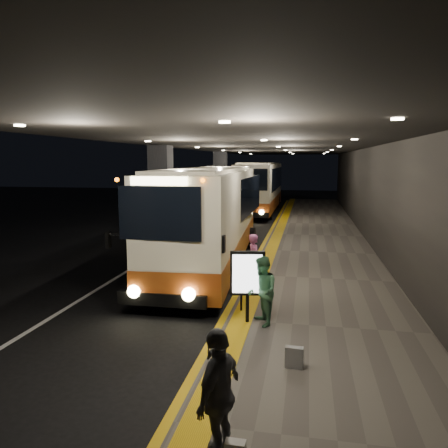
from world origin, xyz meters
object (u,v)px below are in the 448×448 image
(coach_second, at_px, (260,190))
(passenger_waiting_grey, at_px, (219,394))
(bag_polka, at_px, (294,357))
(passenger_boarding, at_px, (254,260))
(passenger_waiting_green, at_px, (262,291))
(stanchion_post, at_px, (241,291))
(coach_main, at_px, (211,221))
(info_sign, at_px, (248,275))

(coach_second, relative_size, passenger_waiting_grey, 6.76)
(coach_second, bearing_deg, bag_polka, -82.44)
(coach_second, bearing_deg, passenger_waiting_grey, -84.91)
(passenger_boarding, bearing_deg, passenger_waiting_green, 167.77)
(passenger_waiting_grey, xyz_separation_m, stanchion_post, (-0.53, 5.33, -0.34))
(coach_main, bearing_deg, stanchion_post, -72.43)
(passenger_waiting_green, height_order, info_sign, info_sign)
(info_sign, height_order, stanchion_post, info_sign)
(coach_second, xyz_separation_m, info_sign, (2.15, -22.45, -0.45))
(passenger_waiting_green, bearing_deg, info_sign, -126.52)
(stanchion_post, bearing_deg, passenger_waiting_green, -54.09)
(passenger_waiting_green, bearing_deg, passenger_boarding, 166.91)
(coach_main, height_order, bag_polka, coach_main)
(passenger_waiting_green, height_order, passenger_waiting_grey, passenger_waiting_grey)
(coach_main, relative_size, stanchion_post, 11.12)
(passenger_waiting_green, xyz_separation_m, bag_polka, (0.78, -1.95, -0.59))
(passenger_boarding, xyz_separation_m, info_sign, (0.20, -2.89, 0.33))
(passenger_waiting_grey, bearing_deg, passenger_boarding, -160.96)
(passenger_waiting_green, bearing_deg, coach_main, 179.79)
(passenger_boarding, height_order, passenger_waiting_green, same)
(coach_main, xyz_separation_m, passenger_waiting_grey, (2.37, -10.19, -0.66))
(info_sign, relative_size, stanchion_post, 1.65)
(passenger_boarding, distance_m, passenger_waiting_green, 3.01)
(coach_main, xyz_separation_m, passenger_waiting_green, (2.43, -5.67, -0.72))
(coach_main, distance_m, info_sign, 5.98)
(passenger_boarding, distance_m, passenger_waiting_grey, 7.50)
(coach_main, relative_size, coach_second, 0.98)
(passenger_waiting_grey, distance_m, bag_polka, 2.78)
(passenger_boarding, bearing_deg, stanchion_post, 156.11)
(coach_second, height_order, passenger_boarding, coach_second)
(passenger_boarding, distance_m, stanchion_post, 2.17)
(coach_second, bearing_deg, passenger_waiting_green, -83.74)
(info_sign, distance_m, stanchion_post, 0.99)
(coach_second, distance_m, stanchion_post, 21.83)
(stanchion_post, bearing_deg, info_sign, -71.24)
(coach_second, relative_size, stanchion_post, 11.31)
(coach_main, bearing_deg, coach_second, 87.02)
(coach_main, relative_size, passenger_boarding, 7.16)
(bag_polka, bearing_deg, passenger_boarding, 105.03)
(coach_second, height_order, passenger_waiting_green, coach_second)
(passenger_waiting_grey, height_order, info_sign, passenger_waiting_grey)
(bag_polka, bearing_deg, coach_main, 112.85)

